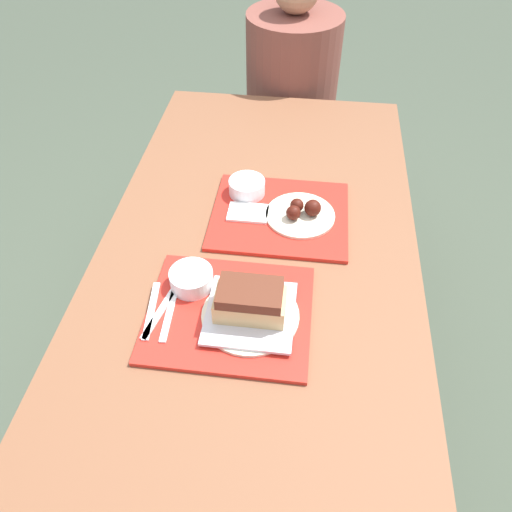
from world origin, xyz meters
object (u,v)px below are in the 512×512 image
(brisket_sandwich_plate, at_px, (250,306))
(wings_plate_far, at_px, (301,212))
(tray_near, at_px, (229,313))
(bowl_coleslaw_far, at_px, (247,186))
(tray_far, at_px, (280,215))
(bowl_coleslaw_near, at_px, (191,278))
(person_seated_across, at_px, (292,77))

(brisket_sandwich_plate, xyz_separation_m, wings_plate_far, (0.10, 0.37, -0.02))
(tray_near, distance_m, wings_plate_far, 0.39)
(brisket_sandwich_plate, distance_m, bowl_coleslaw_far, 0.46)
(tray_far, bearing_deg, bowl_coleslaw_near, -122.93)
(bowl_coleslaw_far, relative_size, wings_plate_far, 0.54)
(tray_far, height_order, brisket_sandwich_plate, brisket_sandwich_plate)
(bowl_coleslaw_far, height_order, wings_plate_far, wings_plate_far)
(tray_far, bearing_deg, bowl_coleslaw_far, 141.97)
(tray_near, height_order, tray_far, same)
(bowl_coleslaw_near, relative_size, wings_plate_far, 0.54)
(tray_far, relative_size, brisket_sandwich_plate, 1.69)
(bowl_coleslaw_near, bearing_deg, bowl_coleslaw_far, 77.34)
(wings_plate_far, bearing_deg, tray_near, -112.14)
(tray_far, height_order, wings_plate_far, wings_plate_far)
(tray_far, distance_m, brisket_sandwich_plate, 0.38)
(brisket_sandwich_plate, bearing_deg, wings_plate_far, 75.40)
(bowl_coleslaw_far, height_order, person_seated_across, person_seated_across)
(tray_far, bearing_deg, tray_near, -103.35)
(tray_near, height_order, wings_plate_far, wings_plate_far)
(bowl_coleslaw_near, height_order, person_seated_across, person_seated_across)
(tray_far, relative_size, bowl_coleslaw_far, 3.62)
(wings_plate_far, bearing_deg, person_seated_across, 95.63)
(wings_plate_far, bearing_deg, bowl_coleslaw_near, -130.82)
(tray_near, bearing_deg, tray_far, 76.65)
(tray_near, xyz_separation_m, tray_far, (0.09, 0.37, 0.00))
(tray_near, bearing_deg, wings_plate_far, 67.86)
(tray_near, relative_size, brisket_sandwich_plate, 1.69)
(bowl_coleslaw_far, distance_m, person_seated_across, 0.84)
(bowl_coleslaw_near, bearing_deg, wings_plate_far, 49.18)
(brisket_sandwich_plate, bearing_deg, tray_near, 172.34)
(tray_near, xyz_separation_m, wings_plate_far, (0.15, 0.36, 0.02))
(brisket_sandwich_plate, relative_size, person_seated_across, 0.32)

